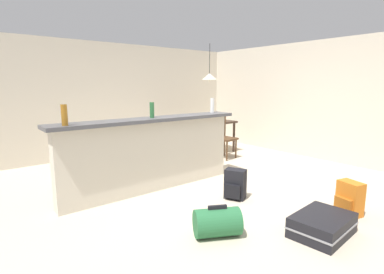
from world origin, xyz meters
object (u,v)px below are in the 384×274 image
dining_chair_near_partition (223,134)px  backpack_orange (349,199)px  bottle_white (212,105)px  bottle_amber (64,115)px  dining_table (209,125)px  backpack_black (235,185)px  bottle_green (152,110)px  pendant_lamp (209,76)px  duffel_bag_green (217,222)px  suitcase_flat_black (322,225)px

dining_chair_near_partition → backpack_orange: dining_chair_near_partition is taller
bottle_white → bottle_amber: bearing=-176.5°
dining_table → dining_chair_near_partition: size_ratio=1.18×
bottle_amber → backpack_black: bottle_amber is taller
bottle_green → pendant_lamp: size_ratio=0.27×
pendant_lamp → backpack_orange: 4.13m
backpack_orange → bottle_white: bearing=94.0°
pendant_lamp → duffel_bag_green: pendant_lamp is taller
backpack_black → bottle_amber: bearing=154.4°
dining_table → backpack_black: bearing=-124.6°
bottle_white → dining_table: 1.83m
dining_table → suitcase_flat_black: 4.11m
suitcase_flat_black → backpack_black: backpack_black is taller
pendant_lamp → dining_table: bearing=-130.6°
bottle_amber → duffel_bag_green: bottle_amber is taller
bottle_amber → suitcase_flat_black: bearing=-49.2°
bottle_white → backpack_orange: bearing=-86.0°
bottle_amber → bottle_green: 1.25m
bottle_white → backpack_black: bottle_white is taller
bottle_green → dining_table: 2.80m
dining_table → suitcase_flat_black: dining_table is taller
dining_table → pendant_lamp: 1.12m
dining_chair_near_partition → duffel_bag_green: bearing=-135.3°
bottle_white → suitcase_flat_black: size_ratio=0.30×
bottle_amber → dining_chair_near_partition: bearing=14.2°
dining_chair_near_partition → backpack_black: (-1.54, -1.83, -0.31)m
bottle_green → pendant_lamp: pendant_lamp is taller
backpack_black → bottle_white: bearing=63.4°
suitcase_flat_black → dining_table: bearing=65.5°
suitcase_flat_black → duffel_bag_green: size_ratio=1.51×
bottle_green → bottle_white: (1.25, 0.06, 0.01)m
pendant_lamp → backpack_orange: size_ratio=2.02×
suitcase_flat_black → bottle_green: bearing=106.3°
bottle_amber → backpack_orange: bottle_amber is taller
dining_table → suitcase_flat_black: size_ratio=1.29×
dining_table → duffel_bag_green: (-2.58, -3.02, -0.50)m
backpack_black → pendant_lamp: bearing=55.3°
bottle_amber → pendant_lamp: (3.65, 1.51, 0.54)m
bottle_amber → suitcase_flat_black: 3.16m
bottle_white → pendant_lamp: pendant_lamp is taller
dining_chair_near_partition → pendant_lamp: (0.15, 0.63, 1.25)m
suitcase_flat_black → duffel_bag_green: bearing=142.5°
bottle_green → backpack_black: bottle_green is taller
suitcase_flat_black → backpack_orange: 0.74m
bottle_amber → duffel_bag_green: size_ratio=0.45×
duffel_bag_green → suitcase_flat_black: bearing=-37.5°
pendant_lamp → bottle_white: bearing=-130.2°
bottle_amber → dining_table: 3.95m
dining_chair_near_partition → backpack_orange: bearing=-105.2°
bottle_green → dining_table: bearing=30.3°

